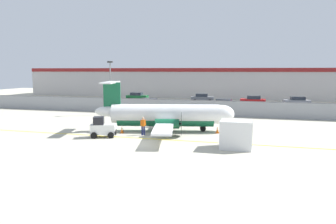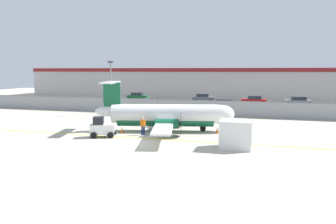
% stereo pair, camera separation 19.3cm
% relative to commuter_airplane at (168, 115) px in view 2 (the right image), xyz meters
% --- Properties ---
extents(ground_plane, '(140.00, 140.00, 0.01)m').
position_rel_commuter_airplane_xyz_m(ground_plane, '(0.33, -4.01, -1.60)').
color(ground_plane, '#B2AD99').
extents(perimeter_fence, '(98.00, 0.10, 2.10)m').
position_rel_commuter_airplane_xyz_m(perimeter_fence, '(0.33, 11.99, -0.49)').
color(perimeter_fence, gray).
rests_on(perimeter_fence, ground).
extents(parking_lot_strip, '(98.00, 17.00, 0.12)m').
position_rel_commuter_airplane_xyz_m(parking_lot_strip, '(0.33, 23.49, -1.54)').
color(parking_lot_strip, '#38383A').
rests_on(parking_lot_strip, ground).
extents(background_building, '(91.00, 8.10, 6.50)m').
position_rel_commuter_airplane_xyz_m(background_building, '(0.33, 41.98, 1.66)').
color(background_building, '#BCB7B2').
rests_on(background_building, ground).
extents(commuter_airplane, '(13.86, 15.95, 4.92)m').
position_rel_commuter_airplane_xyz_m(commuter_airplane, '(0.00, 0.00, 0.00)').
color(commuter_airplane, white).
rests_on(commuter_airplane, ground).
extents(baggage_tug, '(2.57, 2.01, 1.88)m').
position_rel_commuter_airplane_xyz_m(baggage_tug, '(-4.94, -4.45, -0.75)').
color(baggage_tug, silver).
rests_on(baggage_tug, ground).
extents(ground_crew_worker, '(0.48, 0.48, 1.70)m').
position_rel_commuter_airplane_xyz_m(ground_crew_worker, '(-1.67, -2.59, -0.65)').
color(ground_crew_worker, '#191E4C').
rests_on(ground_crew_worker, ground).
extents(cargo_container, '(2.44, 2.00, 2.20)m').
position_rel_commuter_airplane_xyz_m(cargo_container, '(7.07, -5.57, -0.50)').
color(cargo_container, silver).
rests_on(cargo_container, ground).
extents(traffic_cone_near_left, '(0.36, 0.36, 0.64)m').
position_rel_commuter_airplane_xyz_m(traffic_cone_near_left, '(-2.42, 2.52, -1.29)').
color(traffic_cone_near_left, orange).
rests_on(traffic_cone_near_left, ground).
extents(traffic_cone_near_right, '(0.36, 0.36, 0.64)m').
position_rel_commuter_airplane_xyz_m(traffic_cone_near_right, '(-4.00, -2.21, -1.29)').
color(traffic_cone_near_right, orange).
rests_on(traffic_cone_near_right, ground).
extents(traffic_cone_far_left, '(0.36, 0.36, 0.64)m').
position_rel_commuter_airplane_xyz_m(traffic_cone_far_left, '(4.92, 0.23, -1.29)').
color(traffic_cone_far_left, orange).
rests_on(traffic_cone_far_left, ground).
extents(parked_car_0, '(4.25, 2.10, 1.58)m').
position_rel_commuter_airplane_xyz_m(parked_car_0, '(-14.41, 29.29, -0.71)').
color(parked_car_0, '#19662D').
rests_on(parked_car_0, parking_lot_strip).
extents(parked_car_1, '(4.40, 2.45, 1.58)m').
position_rel_commuter_airplane_xyz_m(parked_car_1, '(-7.96, 17.19, -0.71)').
color(parked_car_1, red).
rests_on(parked_car_1, parking_lot_strip).
extents(parked_car_2, '(4.34, 2.32, 1.58)m').
position_rel_commuter_airplane_xyz_m(parked_car_2, '(-1.44, 29.34, -0.71)').
color(parked_car_2, slate).
rests_on(parked_car_2, parking_lot_strip).
extents(parked_car_3, '(4.34, 2.32, 1.58)m').
position_rel_commuter_airplane_xyz_m(parked_car_3, '(3.72, 18.96, -0.71)').
color(parked_car_3, navy).
rests_on(parked_car_3, parking_lot_strip).
extents(parked_car_4, '(4.23, 2.07, 1.58)m').
position_rel_commuter_airplane_xyz_m(parked_car_4, '(7.77, 26.87, -0.71)').
color(parked_car_4, red).
rests_on(parked_car_4, parking_lot_strip).
extents(parked_car_5, '(4.35, 2.34, 1.58)m').
position_rel_commuter_airplane_xyz_m(parked_car_5, '(14.83, 26.82, -0.71)').
color(parked_car_5, gray).
rests_on(parked_car_5, parking_lot_strip).
extents(apron_light_pole, '(0.70, 0.30, 7.27)m').
position_rel_commuter_airplane_xyz_m(apron_light_pole, '(-10.86, 9.91, 2.70)').
color(apron_light_pole, slate).
rests_on(apron_light_pole, ground).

